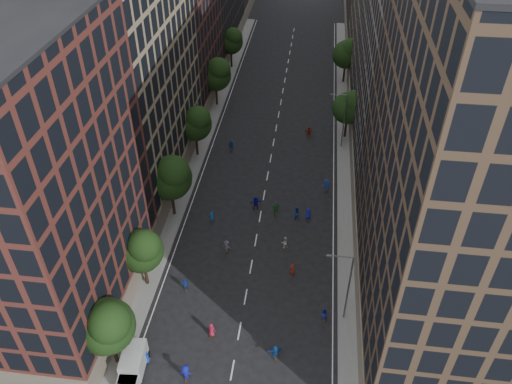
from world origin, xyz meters
TOP-DOWN VIEW (x-y plane):
  - ground at (0.00, 40.00)m, footprint 240.00×240.00m
  - sidewalk_left at (-12.00, 47.50)m, footprint 4.00×105.00m
  - sidewalk_right at (12.00, 47.50)m, footprint 4.00×105.00m
  - bldg_left_a at (-19.00, 11.00)m, footprint 14.00×22.00m
  - bldg_left_b at (-19.00, 35.00)m, footprint 14.00×26.00m
  - bldg_left_c at (-19.00, 58.00)m, footprint 14.00×20.00m
  - bldg_right_a at (19.00, 15.00)m, footprint 14.00×30.00m
  - bldg_right_b at (19.00, 44.00)m, footprint 14.00×28.00m
  - tree_left_0 at (-11.01, 3.85)m, footprint 5.20×5.20m
  - tree_left_1 at (-11.02, 13.86)m, footprint 4.80×4.80m
  - tree_left_2 at (-10.99, 25.83)m, footprint 5.60×5.60m
  - tree_left_3 at (-11.02, 39.85)m, footprint 5.00×5.00m
  - tree_left_4 at (-11.00, 55.84)m, footprint 5.40×5.40m
  - tree_left_5 at (-11.02, 71.86)m, footprint 4.80×4.80m
  - tree_right_a at (11.38, 47.85)m, footprint 5.00×5.00m
  - tree_right_b at (11.39, 67.85)m, footprint 5.20×5.20m
  - streetlamp_near at (10.37, 12.00)m, footprint 2.64×0.22m
  - streetlamp_far at (10.37, 45.00)m, footprint 2.64×0.22m
  - cargo_van at (-9.19, 3.11)m, footprint 2.47×4.68m
  - skater_0 at (-8.32, 4.35)m, footprint 0.87×0.71m
  - skater_2 at (8.50, 11.59)m, footprint 0.83×0.70m
  - skater_3 at (-4.10, 3.07)m, footprint 1.26×0.73m
  - skater_4 at (-6.76, 13.74)m, footprint 0.97×0.71m
  - skater_5 at (3.91, 6.43)m, footprint 1.61×1.00m
  - skater_6 at (-2.69, 8.14)m, footprint 0.92×0.70m
  - skater_7 at (4.82, 17.28)m, footprint 0.72×0.54m
  - skater_8 at (3.61, 21.62)m, footprint 0.93×0.80m
  - skater_9 at (-3.22, 20.11)m, footprint 1.23×0.97m
  - skater_10 at (1.99, 27.60)m, footprint 1.21×0.70m
  - skater_11 at (-0.77, 28.49)m, footprint 1.87×1.03m
  - skater_12 at (6.18, 27.42)m, footprint 0.78×0.51m
  - skater_13 at (-6.01, 25.04)m, footprint 0.68×0.49m
  - skater_14 at (4.63, 27.10)m, footprint 1.08×0.93m
  - skater_15 at (8.41, 33.52)m, footprint 1.30×0.93m
  - skater_16 at (-6.19, 41.68)m, footprint 1.23×0.82m
  - skater_17 at (5.43, 47.39)m, footprint 1.69×0.76m

SIDE VIEW (x-z plane):
  - ground at x=0.00m, z-range 0.00..0.00m
  - sidewalk_left at x=-12.00m, z-range 0.00..0.15m
  - sidewalk_right at x=12.00m, z-range 0.00..0.15m
  - skater_2 at x=8.50m, z-range 0.00..1.51m
  - skater_0 at x=-8.32m, z-range 0.00..1.53m
  - skater_4 at x=-6.76m, z-range 0.00..1.53m
  - skater_12 at x=6.18m, z-range 0.00..1.60m
  - skater_8 at x=3.61m, z-range 0.00..1.66m
  - skater_5 at x=3.91m, z-range 0.00..1.66m
  - skater_9 at x=-3.22m, z-range 0.00..1.66m
  - skater_6 at x=-2.69m, z-range 0.00..1.69m
  - skater_13 at x=-6.01m, z-range 0.00..1.73m
  - skater_17 at x=5.43m, z-range 0.00..1.76m
  - skater_7 at x=4.82m, z-range 0.00..1.78m
  - skater_15 at x=8.41m, z-range 0.00..1.83m
  - skater_11 at x=-0.77m, z-range 0.00..1.92m
  - skater_14 at x=4.63m, z-range 0.00..1.92m
  - skater_10 at x=1.99m, z-range 0.00..1.94m
  - skater_3 at x=-4.10m, z-range 0.00..1.94m
  - skater_16 at x=-6.19m, z-range 0.00..1.94m
  - cargo_van at x=-9.19m, z-range 0.06..2.47m
  - streetlamp_near at x=10.37m, z-range 0.64..9.70m
  - streetlamp_far at x=10.37m, z-range 0.64..9.70m
  - tree_left_1 at x=-11.02m, z-range 1.45..9.66m
  - tree_right_a at x=11.38m, z-range 1.43..9.83m
  - tree_left_5 at x=-11.02m, z-range 1.51..9.84m
  - tree_left_3 at x=-11.02m, z-range 1.53..10.11m
  - tree_left_0 at x=-11.01m, z-range 1.54..10.37m
  - tree_right_b at x=11.39m, z-range 1.54..10.37m
  - tree_left_4 at x=-11.00m, z-range 1.56..10.63m
  - tree_left_2 at x=-10.99m, z-range 1.63..11.08m
  - bldg_left_c at x=-19.00m, z-range 0.00..28.00m
  - bldg_left_a at x=-19.00m, z-range 0.00..30.00m
  - bldg_right_b at x=19.00m, z-range 0.00..33.00m
  - bldg_left_b at x=-19.00m, z-range 0.00..34.00m
  - bldg_right_a at x=19.00m, z-range 0.00..36.00m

